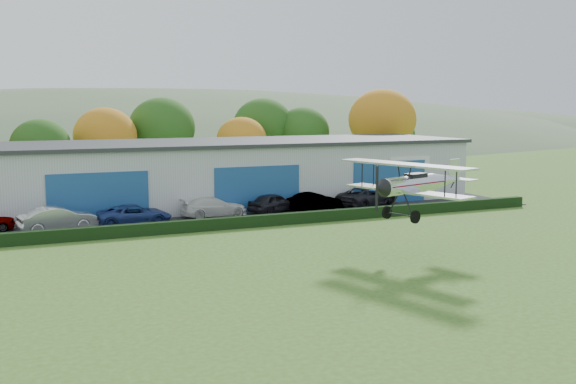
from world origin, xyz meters
name	(u,v)px	position (x,y,z in m)	size (l,w,h in m)	color
ground	(327,293)	(0.00, 0.00, 0.00)	(300.00, 300.00, 0.00)	#3D571B
apron	(238,215)	(3.00, 21.00, 0.03)	(48.00, 9.00, 0.05)	black
hedge	(260,221)	(3.00, 16.20, 0.40)	(46.00, 0.60, 0.80)	black
hangar	(233,171)	(5.00, 27.98, 2.66)	(40.60, 12.60, 5.30)	#B2B7BC
tree_belt	(154,132)	(0.85, 40.62, 5.61)	(75.70, 13.22, 10.12)	#3D2614
distant_hills	(49,195)	(-4.38, 140.00, -13.05)	(430.00, 196.00, 56.00)	#4C6642
car_1	(58,219)	(-9.94, 19.69, 0.87)	(1.73, 4.96, 1.64)	silver
car_2	(135,215)	(-4.87, 19.99, 0.75)	(2.32, 5.04, 1.40)	navy
car_3	(214,207)	(1.18, 21.03, 0.76)	(1.99, 4.90, 1.42)	silver
car_4	(274,203)	(5.98, 21.11, 0.80)	(1.77, 4.40, 1.50)	black
car_5	(314,201)	(9.32, 20.74, 0.76)	(1.49, 4.29, 1.41)	gray
car_6	(367,197)	(14.19, 20.89, 0.84)	(2.63, 5.71, 1.59)	black
biplane	(417,182)	(7.77, 4.61, 4.12)	(7.33, 8.28, 3.10)	silver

